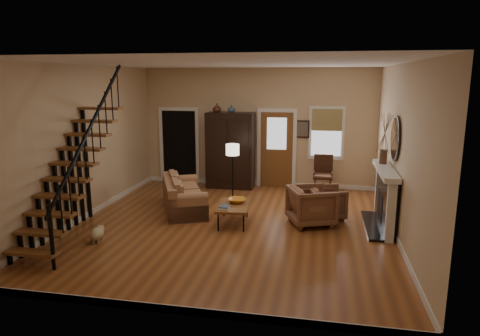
% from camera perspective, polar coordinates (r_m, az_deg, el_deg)
% --- Properties ---
extents(room, '(7.00, 7.33, 3.30)m').
position_cam_1_polar(room, '(10.42, -1.36, 3.54)').
color(room, brown).
rests_on(room, ground).
extents(staircase, '(0.94, 2.80, 3.20)m').
position_cam_1_polar(staircase, '(8.48, -21.80, 1.41)').
color(staircase, brown).
rests_on(staircase, ground).
extents(fireplace, '(0.33, 1.95, 2.30)m').
position_cam_1_polar(fireplace, '(9.20, 19.01, -3.12)').
color(fireplace, black).
rests_on(fireplace, ground).
extents(armoire, '(1.30, 0.60, 2.10)m').
position_cam_1_polar(armoire, '(11.89, -1.27, 2.36)').
color(armoire, black).
rests_on(armoire, ground).
extents(vase_a, '(0.24, 0.24, 0.25)m').
position_cam_1_polar(vase_a, '(11.74, -3.09, 8.00)').
color(vase_a, '#4C2619').
rests_on(vase_a, armoire).
extents(vase_b, '(0.20, 0.20, 0.21)m').
position_cam_1_polar(vase_b, '(11.65, -1.16, 7.89)').
color(vase_b, '#334C60').
rests_on(vase_b, armoire).
extents(sofa, '(1.58, 2.14, 0.73)m').
position_cam_1_polar(sofa, '(10.01, -7.49, -3.58)').
color(sofa, '#9D6A47').
rests_on(sofa, ground).
extents(coffee_table, '(0.75, 1.16, 0.42)m').
position_cam_1_polar(coffee_table, '(9.07, -0.91, -6.15)').
color(coffee_table, brown).
rests_on(coffee_table, ground).
extents(bowl, '(0.38, 0.38, 0.09)m').
position_cam_1_polar(bowl, '(9.12, -0.41, -4.35)').
color(bowl, orange).
rests_on(bowl, coffee_table).
extents(books, '(0.20, 0.27, 0.05)m').
position_cam_1_polar(books, '(8.74, -2.09, -5.23)').
color(books, beige).
rests_on(books, coffee_table).
extents(armchair_left, '(1.15, 1.13, 0.81)m').
position_cam_1_polar(armchair_left, '(9.09, 9.52, -4.98)').
color(armchair_left, brown).
rests_on(armchair_left, ground).
extents(armchair_right, '(0.95, 0.93, 0.71)m').
position_cam_1_polar(armchair_right, '(9.57, 11.42, -4.52)').
color(armchair_right, brown).
rests_on(armchair_right, ground).
extents(floor_lamp, '(0.37, 0.37, 1.43)m').
position_cam_1_polar(floor_lamp, '(10.63, -0.99, -0.62)').
color(floor_lamp, black).
rests_on(floor_lamp, ground).
extents(side_chair, '(0.54, 0.54, 1.02)m').
position_cam_1_polar(side_chair, '(11.54, 11.00, -0.88)').
color(side_chair, '#3B2012').
rests_on(side_chair, ground).
extents(dog, '(0.29, 0.43, 0.29)m').
position_cam_1_polar(dog, '(8.53, -18.52, -8.44)').
color(dog, beige).
rests_on(dog, ground).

